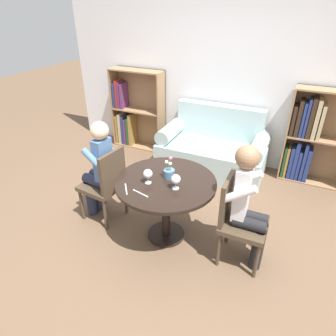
{
  "coord_description": "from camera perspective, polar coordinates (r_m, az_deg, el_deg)",
  "views": [
    {
      "loc": [
        1.07,
        -2.26,
        2.29
      ],
      "look_at": [
        0.0,
        0.05,
        0.83
      ],
      "focal_mm": 32.0,
      "sensor_mm": 36.0,
      "label": 1
    }
  ],
  "objects": [
    {
      "name": "ground_plane",
      "position": [
        3.39,
        -0.36,
        -12.61
      ],
      "size": [
        16.0,
        16.0,
        0.0
      ],
      "primitive_type": "plane",
      "color": "brown"
    },
    {
      "name": "back_wall",
      "position": [
        4.55,
        11.2,
        17.41
      ],
      "size": [
        5.2,
        0.05,
        2.7
      ],
      "color": "silver",
      "rests_on": "ground_plane"
    },
    {
      "name": "round_table",
      "position": [
        3.03,
        -0.4,
        -4.49
      ],
      "size": [
        1.01,
        1.01,
        0.71
      ],
      "color": "black",
      "rests_on": "ground_plane"
    },
    {
      "name": "couch",
      "position": [
        4.49,
        8.51,
        3.42
      ],
      "size": [
        1.52,
        0.8,
        0.92
      ],
      "color": "#A8C1C1",
      "rests_on": "ground_plane"
    },
    {
      "name": "bookshelf_left",
      "position": [
        5.19,
        -6.71,
        10.32
      ],
      "size": [
        0.89,
        0.28,
        1.31
      ],
      "color": "#93704C",
      "rests_on": "ground_plane"
    },
    {
      "name": "bookshelf_right",
      "position": [
        4.48,
        25.6,
        4.98
      ],
      "size": [
        0.89,
        0.28,
        1.31
      ],
      "color": "#93704C",
      "rests_on": "ground_plane"
    },
    {
      "name": "chair_left",
      "position": [
        3.4,
        -11.7,
        -2.69
      ],
      "size": [
        0.47,
        0.47,
        0.9
      ],
      "rotation": [
        0.0,
        0.0,
        -1.69
      ],
      "color": "#473828",
      "rests_on": "ground_plane"
    },
    {
      "name": "chair_right",
      "position": [
        2.91,
        13.03,
        -9.1
      ],
      "size": [
        0.42,
        0.42,
        0.9
      ],
      "rotation": [
        0.0,
        0.0,
        1.58
      ],
      "color": "#473828",
      "rests_on": "ground_plane"
    },
    {
      "name": "person_left",
      "position": [
        3.39,
        -13.01,
        -0.17
      ],
      "size": [
        0.44,
        0.37,
        1.21
      ],
      "rotation": [
        0.0,
        0.0,
        -1.69
      ],
      "color": "#282D47",
      "rests_on": "ground_plane"
    },
    {
      "name": "person_right",
      "position": [
        2.8,
        15.18,
        -6.71
      ],
      "size": [
        0.42,
        0.34,
        1.24
      ],
      "rotation": [
        0.0,
        0.0,
        1.58
      ],
      "color": "black",
      "rests_on": "ground_plane"
    },
    {
      "name": "wine_glass_left",
      "position": [
        2.88,
        -3.87,
        -1.17
      ],
      "size": [
        0.09,
        0.09,
        0.15
      ],
      "color": "white",
      "rests_on": "round_table"
    },
    {
      "name": "wine_glass_right",
      "position": [
        2.79,
        1.49,
        -2.23
      ],
      "size": [
        0.09,
        0.09,
        0.15
      ],
      "color": "white",
      "rests_on": "round_table"
    },
    {
      "name": "flower_vase",
      "position": [
        2.98,
        0.22,
        -0.71
      ],
      "size": [
        0.11,
        0.11,
        0.23
      ],
      "color": "slate",
      "rests_on": "round_table"
    },
    {
      "name": "knife_left_setting",
      "position": [
        2.86,
        -7.99,
        -3.97
      ],
      "size": [
        0.12,
        0.16,
        0.0
      ],
      "color": "silver",
      "rests_on": "round_table"
    },
    {
      "name": "fork_left_setting",
      "position": [
        2.79,
        -5.27,
        -4.8
      ],
      "size": [
        0.19,
        0.06,
        0.0
      ],
      "color": "silver",
      "rests_on": "round_table"
    }
  ]
}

